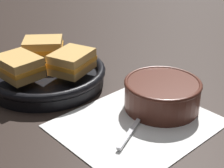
% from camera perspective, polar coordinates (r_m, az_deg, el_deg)
% --- Properties ---
extents(ground_plane, '(4.00, 4.00, 0.00)m').
position_cam_1_polar(ground_plane, '(0.70, 0.75, -4.50)').
color(ground_plane, black).
extents(napkin, '(0.30, 0.26, 0.00)m').
position_cam_1_polar(napkin, '(0.66, 4.18, -6.52)').
color(napkin, white).
rests_on(napkin, ground_plane).
extents(soup_bowl, '(0.16, 0.16, 0.06)m').
position_cam_1_polar(soup_bowl, '(0.70, 8.34, -1.49)').
color(soup_bowl, '#4C2319').
rests_on(soup_bowl, ground_plane).
extents(spoon, '(0.16, 0.09, 0.01)m').
position_cam_1_polar(spoon, '(0.68, 5.02, -5.15)').
color(spoon, silver).
rests_on(spoon, napkin).
extents(skillet, '(0.28, 0.28, 0.04)m').
position_cam_1_polar(skillet, '(0.82, -10.80, 1.40)').
color(skillet, black).
rests_on(skillet, ground_plane).
extents(sandwich_near_left, '(0.12, 0.11, 0.05)m').
position_cam_1_polar(sandwich_near_left, '(0.77, -6.65, 3.73)').
color(sandwich_near_left, tan).
rests_on(sandwich_near_left, skillet).
extents(sandwich_near_right, '(0.12, 0.11, 0.05)m').
position_cam_1_polar(sandwich_near_right, '(0.86, -11.35, 5.89)').
color(sandwich_near_right, tan).
rests_on(sandwich_near_right, skillet).
extents(sandwich_far_left, '(0.09, 0.10, 0.05)m').
position_cam_1_polar(sandwich_far_left, '(0.77, -15.19, 2.83)').
color(sandwich_far_left, tan).
rests_on(sandwich_far_left, skillet).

